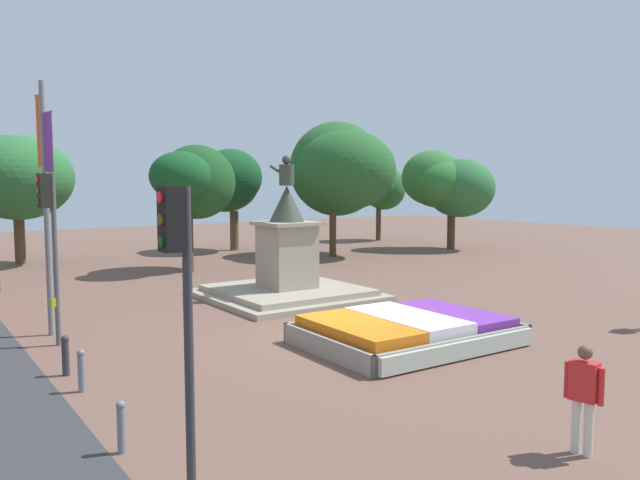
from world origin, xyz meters
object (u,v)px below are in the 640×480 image
Objects in this scene: flower_planter at (407,331)px; traffic_light_near_crossing at (180,281)px; traffic_light_mid_block at (50,229)px; kerb_bollard_south at (121,426)px; kerb_bollard_mid_b at (65,354)px; statue_monument at (287,269)px; pedestrian_crossing_plaza at (584,392)px; kerb_bollard_mid_a at (81,369)px; banner_pole at (46,195)px.

flower_planter is 1.27× the size of traffic_light_near_crossing.
traffic_light_mid_block is 5.26× the size of kerb_bollard_south.
flower_planter is 7.68m from kerb_bollard_mid_b.
statue_monument is 13.08m from pedestrian_crossing_plaza.
kerb_bollard_mid_a is at bearing 172.94° from flower_planter.
traffic_light_mid_block is 11.90m from pedestrian_crossing_plaza.
traffic_light_mid_block is 0.64× the size of banner_pole.
statue_monument reaches higher than traffic_light_near_crossing.
traffic_light_near_crossing is 6.27m from kerb_bollard_mid_b.
traffic_light_mid_block is 3.50m from kerb_bollard_mid_b.
statue_monument reaches higher than kerb_bollard_mid_b.
traffic_light_mid_block is 7.27m from kerb_bollard_south.
kerb_bollard_south is (-0.50, -6.84, -2.39)m from traffic_light_mid_block.
traffic_light_near_crossing reaches higher than kerb_bollard_mid_a.
traffic_light_near_crossing reaches higher than kerb_bollard_south.
flower_planter is 5.93× the size of kerb_bollard_mid_b.
kerb_bollard_south is at bearing 144.88° from pedestrian_crossing_plaza.
flower_planter is at bearing 70.33° from pedestrian_crossing_plaza.
traffic_light_near_crossing is at bearing -127.41° from statue_monument.
flower_planter is at bearing -7.06° from kerb_bollard_mid_a.
kerb_bollard_south is 3.08m from kerb_bollard_mid_a.
pedestrian_crossing_plaza is at bearing -109.67° from flower_planter.
banner_pole is 3.98× the size of pedestrian_crossing_plaza.
traffic_light_near_crossing reaches higher than pedestrian_crossing_plaza.
statue_monument is 8.14m from banner_pole.
statue_monument is 13.32m from traffic_light_near_crossing.
kerb_bollard_south is 0.94× the size of kerb_bollard_mid_b.
traffic_light_mid_block is at bearing -165.05° from statue_monument.
statue_monument is 6.28× the size of kerb_bollard_mid_b.
banner_pole is 5.88m from kerb_bollard_mid_a.
banner_pole is at bearing 84.55° from kerb_bollard_mid_a.
flower_planter is 9.61m from banner_pole.
banner_pole reaches higher than flower_planter.
kerb_bollard_mid_b reaches higher than flower_planter.
traffic_light_mid_block is at bearing 85.47° from kerb_bollard_mid_a.
kerb_bollard_south is 4.29m from kerb_bollard_mid_b.
banner_pole is at bearing 82.61° from kerb_bollard_mid_b.
kerb_bollard_south is (-0.68, -8.02, -3.16)m from banner_pole.
traffic_light_mid_block is 4.46m from kerb_bollard_mid_a.
statue_monument reaches higher than kerb_bollard_south.
banner_pole is at bearing -173.19° from statue_monument.
statue_monument is 12.24m from kerb_bollard_south.
flower_planter is at bearing 27.17° from traffic_light_near_crossing.
pedestrian_crossing_plaza is at bearing -102.84° from statue_monument.
traffic_light_mid_block reaches higher than kerb_bollard_mid_b.
traffic_light_near_crossing reaches higher than flower_planter.
kerb_bollard_mid_a is (-5.23, 6.90, -0.50)m from pedestrian_crossing_plaza.
pedestrian_crossing_plaza is 6.66m from kerb_bollard_south.
flower_planter is 0.77× the size of banner_pole.
banner_pole is (-7.66, -0.91, 2.58)m from statue_monument.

